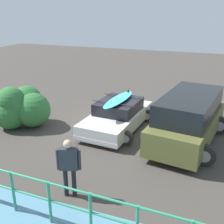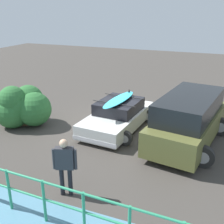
# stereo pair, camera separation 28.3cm
# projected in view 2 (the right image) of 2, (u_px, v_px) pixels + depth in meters

# --- Properties ---
(ground_plane) EXTENTS (44.00, 44.00, 0.02)m
(ground_plane) POSITION_uv_depth(u_px,v_px,m) (121.00, 125.00, 12.15)
(ground_plane) COLOR #423D38
(ground_plane) RESTS_ON ground
(sedan_car) EXTENTS (2.55, 4.10, 1.47)m
(sedan_car) POSITION_uv_depth(u_px,v_px,m) (118.00, 116.00, 11.64)
(sedan_car) COLOR silver
(sedan_car) RESTS_ON ground
(suv_car) EXTENTS (2.98, 4.88, 1.87)m
(suv_car) POSITION_uv_depth(u_px,v_px,m) (188.00, 119.00, 10.23)
(suv_car) COLOR brown
(suv_car) RESTS_ON ground
(person_bystander) EXTENTS (0.62, 0.34, 1.67)m
(person_bystander) POSITION_uv_depth(u_px,v_px,m) (65.00, 162.00, 7.32)
(person_bystander) COLOR black
(person_bystander) RESTS_ON ground
(railing_fence) EXTENTS (7.50, 0.35, 1.13)m
(railing_fence) POSITION_uv_depth(u_px,v_px,m) (63.00, 202.00, 6.28)
(railing_fence) COLOR #2D9366
(railing_fence) RESTS_ON ground
(bush_near_left) EXTENTS (2.27, 2.02, 1.83)m
(bush_near_left) POSITION_uv_depth(u_px,v_px,m) (23.00, 107.00, 11.86)
(bush_near_left) COLOR brown
(bush_near_left) RESTS_ON ground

